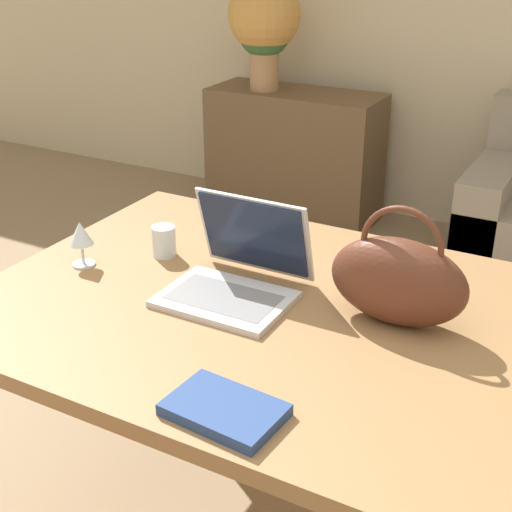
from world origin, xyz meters
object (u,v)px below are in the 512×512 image
object	(u,v)px
laptop	(239,268)
handbag	(398,280)
wine_glass	(81,236)
drinking_glass	(164,241)
flower_vase	(264,22)

from	to	relation	value
laptop	handbag	xyz separation A→B (m)	(0.39, 0.04, 0.05)
laptop	wine_glass	xyz separation A→B (m)	(-0.44, -0.07, 0.02)
laptop	wine_glass	bearing A→B (deg)	-170.47
wine_glass	handbag	distance (m)	0.83
laptop	drinking_glass	bearing A→B (deg)	164.03
handbag	laptop	bearing A→B (deg)	-174.47
laptop	wine_glass	world-z (taller)	laptop
laptop	handbag	distance (m)	0.39
handbag	wine_glass	bearing A→B (deg)	-172.35
wine_glass	laptop	bearing A→B (deg)	9.53
wine_glass	drinking_glass	bearing A→B (deg)	45.07
drinking_glass	handbag	distance (m)	0.68
laptop	wine_glass	size ratio (longest dim) A/B	2.46
laptop	wine_glass	distance (m)	0.44
drinking_glass	flower_vase	bearing A→B (deg)	110.89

